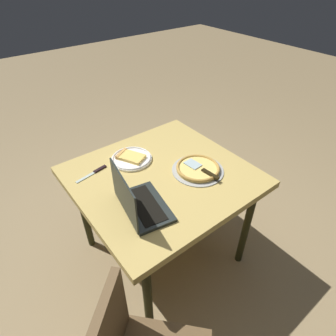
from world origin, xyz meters
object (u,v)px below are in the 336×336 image
at_px(pizza_plate, 131,158).
at_px(pizza_tray, 198,168).
at_px(laptop, 138,202).
at_px(table_knife, 95,172).
at_px(dining_table, 162,183).

xyz_separation_m(pizza_plate, pizza_tray, (-0.26, 0.35, 0.00)).
relative_size(laptop, table_knife, 1.67).
xyz_separation_m(laptop, pizza_tray, (-0.47, -0.05, -0.04)).
bearing_deg(dining_table, pizza_plate, -74.21).
xyz_separation_m(dining_table, laptop, (0.27, 0.16, 0.13)).
bearing_deg(pizza_plate, dining_table, 105.79).
bearing_deg(pizza_tray, laptop, 6.63).
distance_m(dining_table, laptop, 0.35).
distance_m(dining_table, pizza_plate, 0.26).
relative_size(pizza_tray, table_knife, 1.48).
bearing_deg(table_knife, pizza_tray, 144.00).
bearing_deg(dining_table, table_knife, -39.84).
distance_m(laptop, pizza_plate, 0.45).
xyz_separation_m(dining_table, pizza_plate, (0.07, -0.24, 0.09)).
xyz_separation_m(laptop, table_knife, (0.04, -0.43, -0.05)).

